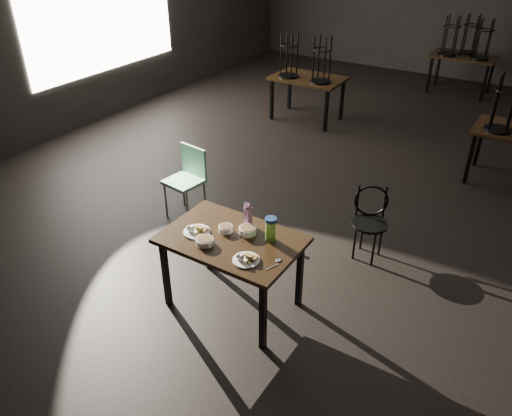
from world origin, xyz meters
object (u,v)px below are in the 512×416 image
Objects in this scene: bentwood_chair at (370,217)px; school_chair at (188,175)px; juice_carton at (248,215)px; main_table at (232,245)px; water_bottle at (271,229)px.

bentwood_chair is 2.17m from school_chair.
juice_carton is 1.45m from bentwood_chair.
juice_carton reaches higher than school_chair.
school_chair reaches higher than bentwood_chair.
school_chair is at bearing 141.88° from main_table.
juice_carton is 1.06× the size of water_bottle.
school_chair is at bearing 148.94° from juice_carton.
juice_carton is 0.28× the size of school_chair.
water_bottle is 0.26× the size of school_chair.
water_bottle is 0.29× the size of bentwood_chair.
water_bottle is (0.29, -0.09, 0.01)m from juice_carton.
juice_carton is 0.30× the size of bentwood_chair.
water_bottle reaches higher than bentwood_chair.
water_bottle is at bearing -21.19° from school_chair.
main_table is 1.76m from school_chair.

